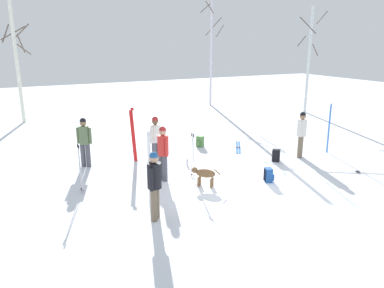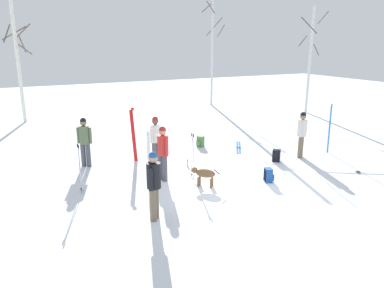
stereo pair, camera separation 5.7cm
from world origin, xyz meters
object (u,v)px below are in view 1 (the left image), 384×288
object	(u,v)px
ski_pair_planted_1	(150,167)
backpack_2	(200,142)
person_2	(155,137)
water_bottle_0	(162,169)
birch_tree_4	(309,58)
person_4	(301,132)
backpack_1	(276,156)
ski_pair_lying_0	(356,172)
person_1	(84,139)
dog	(204,174)
person_3	(154,181)
birch_tree_2	(17,60)
ski_pair_lying_1	(238,147)
ski_pair_planted_2	(133,135)
ski_poles_0	(193,154)
ski_poles_1	(80,167)
ski_pair_planted_0	(329,128)
backpack_0	(269,175)
water_bottle_1	(187,163)
birch_tree_3	(211,44)
person_0	(163,150)

from	to	relation	value
ski_pair_planted_1	backpack_2	world-z (taller)	ski_pair_planted_1
person_2	water_bottle_0	bearing A→B (deg)	-98.52
backpack_2	birch_tree_4	world-z (taller)	birch_tree_4
person_4	backpack_1	world-z (taller)	person_4
ski_pair_lying_0	person_1	bearing A→B (deg)	149.53
dog	person_3	bearing A→B (deg)	-147.09
birch_tree_2	ski_pair_lying_1	bearing A→B (deg)	-50.78
ski_pair_planted_2	person_4	bearing A→B (deg)	-22.03
ski_pair_lying_1	ski_poles_0	world-z (taller)	ski_poles_0
ski_poles_1	person_2	bearing A→B (deg)	25.85
ski_pair_planted_1	ski_pair_lying_0	size ratio (longest dim) A/B	1.15
ski_pair_planted_0	backpack_1	world-z (taller)	ski_pair_planted_0
backpack_0	backpack_2	bearing A→B (deg)	90.78
person_1	dog	size ratio (longest dim) A/B	2.51
dog	water_bottle_1	distance (m)	1.96
ski_pair_lying_0	birch_tree_4	size ratio (longest dim) A/B	0.28
ski_poles_1	ski_pair_planted_2	bearing A→B (deg)	42.79
backpack_1	backpack_2	distance (m)	3.32
backpack_0	water_bottle_0	xyz separation A→B (m)	(-2.62, 2.27, -0.09)
person_1	ski_pair_planted_0	xyz separation A→B (m)	(8.75, -2.47, -0.03)
backpack_2	birch_tree_2	size ratio (longest dim) A/B	0.07
dog	birch_tree_3	distance (m)	15.06
person_1	person_0	bearing A→B (deg)	-51.39
dog	ski_pair_lying_0	world-z (taller)	dog
person_3	ski_pair_planted_1	distance (m)	1.01
ski_pair_lying_1	ski_poles_0	size ratio (longest dim) A/B	1.10
ski_poles_1	backpack_1	world-z (taller)	ski_poles_1
person_0	ski_pair_planted_1	bearing A→B (deg)	-124.50
person_2	ski_pair_planted_0	bearing A→B (deg)	-13.80
backpack_2	ski_pair_planted_2	bearing A→B (deg)	-168.64
person_0	ski_poles_0	world-z (taller)	person_0
ski_pair_lying_1	birch_tree_2	size ratio (longest dim) A/B	0.25
person_3	person_4	size ratio (longest dim) A/B	1.00
ski_pair_planted_0	person_1	bearing A→B (deg)	164.27
person_1	dog	distance (m)	4.44
ski_poles_0	water_bottle_0	xyz separation A→B (m)	(-0.70, 0.89, -0.65)
ski_poles_0	birch_tree_2	xyz separation A→B (m)	(-4.35, 11.48, 2.49)
birch_tree_3	ski_pair_planted_0	bearing A→B (deg)	-96.72
dog	birch_tree_2	distance (m)	13.34
water_bottle_0	backpack_0	bearing A→B (deg)	-40.87
water_bottle_0	water_bottle_1	distance (m)	1.07
ski_pair_planted_2	person_0	bearing A→B (deg)	-84.07
water_bottle_0	birch_tree_3	xyz separation A→B (m)	(8.01, 10.95, 3.91)
person_0	ski_pair_lying_0	bearing A→B (deg)	-20.58
backpack_2	water_bottle_0	size ratio (longest dim) A/B	1.75
ski_pair_planted_1	ski_pair_lying_0	xyz separation A→B (m)	(6.89, -0.87, -0.98)
ski_pair_planted_1	birch_tree_3	bearing A→B (deg)	54.82
person_0	person_3	xyz separation A→B (m)	(-1.18, -2.35, 0.00)
person_0	ski_pair_planted_0	distance (m)	6.85
backpack_2	backpack_1	bearing A→B (deg)	-62.00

